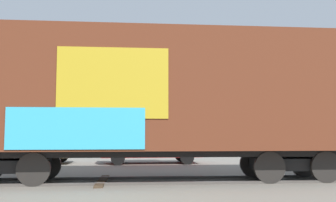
% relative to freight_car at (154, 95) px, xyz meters
% --- Properties ---
extents(ground_plane, '(260.00, 260.00, 0.00)m').
position_rel_freight_car_xyz_m(ground_plane, '(0.32, 0.00, -2.62)').
color(ground_plane, slate).
extents(track, '(60.02, 3.31, 0.08)m').
position_rel_freight_car_xyz_m(track, '(-0.13, -0.00, -2.58)').
color(track, '#4C4742').
rests_on(track, ground_plane).
extents(freight_car, '(13.52, 3.10, 4.68)m').
position_rel_freight_car_xyz_m(freight_car, '(0.00, 0.00, 0.00)').
color(freight_car, '#5B2B19').
rests_on(freight_car, ground_plane).
extents(flagpole, '(0.83, 1.16, 7.75)m').
position_rel_freight_car_xyz_m(flagpole, '(-7.07, 12.38, 2.25)').
color(flagpole, silver).
rests_on(flagpole, ground_plane).
extents(hillside, '(159.65, 40.20, 16.37)m').
position_rel_freight_car_xyz_m(hillside, '(0.40, 70.06, 3.10)').
color(hillside, silver).
rests_on(hillside, ground_plane).
extents(parked_car_tan, '(4.37, 1.99, 1.67)m').
position_rel_freight_car_xyz_m(parked_car_tan, '(-5.98, 6.88, -1.77)').
color(parked_car_tan, '#9E8966').
rests_on(parked_car_tan, ground_plane).
extents(parked_car_red, '(4.81, 2.16, 1.66)m').
position_rel_freight_car_xyz_m(parked_car_red, '(-0.01, 6.85, -1.78)').
color(parked_car_red, '#B21E1E').
rests_on(parked_car_red, ground_plane).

